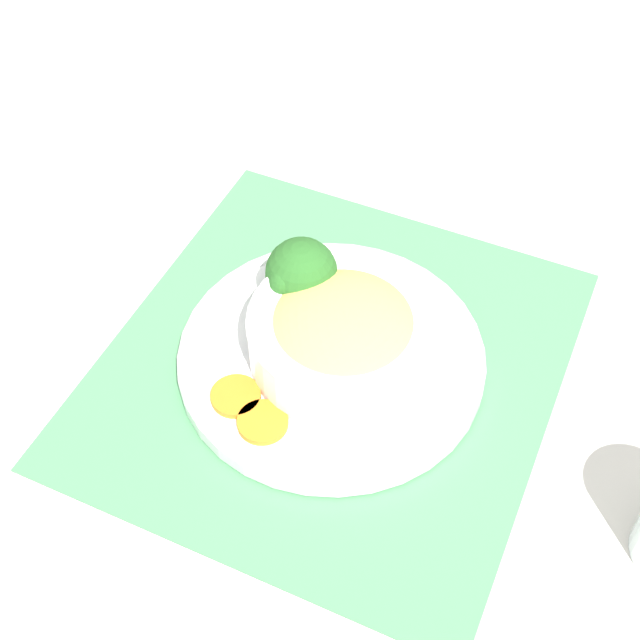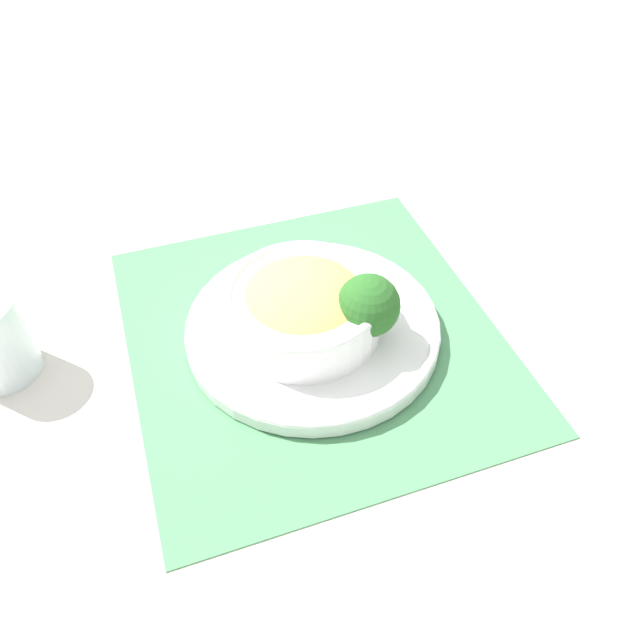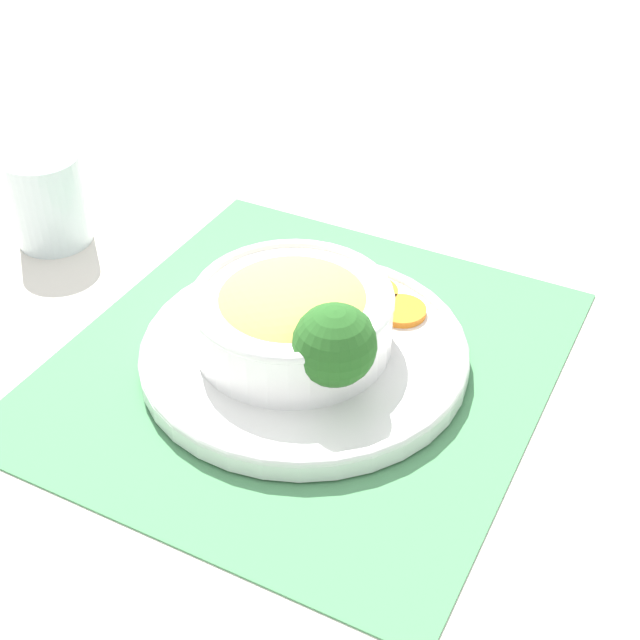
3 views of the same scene
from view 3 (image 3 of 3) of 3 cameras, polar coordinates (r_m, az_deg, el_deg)
ground_plane at (r=0.80m, az=-0.99°, el=-2.83°), size 4.00×4.00×0.00m
placemat at (r=0.80m, az=-0.99°, el=-2.72°), size 0.47×0.45×0.00m
plate at (r=0.79m, az=-1.00°, el=-1.98°), size 0.29×0.29×0.02m
bowl at (r=0.77m, az=-1.74°, el=0.42°), size 0.18×0.18×0.07m
broccoli_floret at (r=0.72m, az=0.97°, el=-1.64°), size 0.07×0.07×0.08m
carrot_slice_near at (r=0.83m, az=5.24°, el=0.59°), size 0.05×0.05×0.01m
carrot_slice_middle at (r=0.85m, az=3.48°, el=1.78°), size 0.05×0.05×0.01m
water_glass at (r=0.99m, az=-16.94°, el=7.10°), size 0.08×0.08×0.10m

